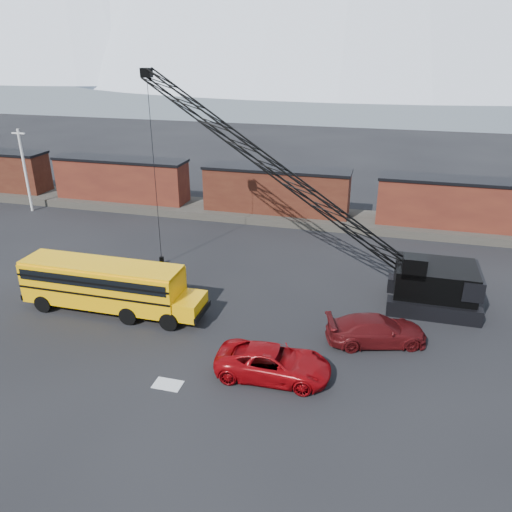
{
  "coord_description": "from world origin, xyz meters",
  "views": [
    {
      "loc": [
        9.82,
        -22.16,
        15.38
      ],
      "look_at": [
        2.36,
        5.81,
        3.0
      ],
      "focal_mm": 35.0,
      "sensor_mm": 36.0,
      "label": 1
    }
  ],
  "objects_px": {
    "school_bus": "(108,285)",
    "maroon_suv": "(376,330)",
    "crawler_crane": "(286,177)",
    "red_pickup": "(273,363)"
  },
  "relations": [
    {
      "from": "maroon_suv",
      "to": "crawler_crane",
      "type": "relative_size",
      "value": 0.24
    },
    {
      "from": "school_bus",
      "to": "maroon_suv",
      "type": "distance_m",
      "value": 16.13
    },
    {
      "from": "school_bus",
      "to": "maroon_suv",
      "type": "relative_size",
      "value": 2.12
    },
    {
      "from": "school_bus",
      "to": "red_pickup",
      "type": "height_order",
      "value": "school_bus"
    },
    {
      "from": "crawler_crane",
      "to": "school_bus",
      "type": "bearing_deg",
      "value": -145.27
    },
    {
      "from": "school_bus",
      "to": "crawler_crane",
      "type": "distance_m",
      "value": 12.99
    },
    {
      "from": "school_bus",
      "to": "crawler_crane",
      "type": "xyz_separation_m",
      "value": [
        9.58,
        6.64,
        5.72
      ]
    },
    {
      "from": "red_pickup",
      "to": "maroon_suv",
      "type": "relative_size",
      "value": 1.04
    },
    {
      "from": "red_pickup",
      "to": "crawler_crane",
      "type": "height_order",
      "value": "crawler_crane"
    },
    {
      "from": "school_bus",
      "to": "maroon_suv",
      "type": "xyz_separation_m",
      "value": [
        16.09,
        0.57,
        -1.0
      ]
    }
  ]
}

